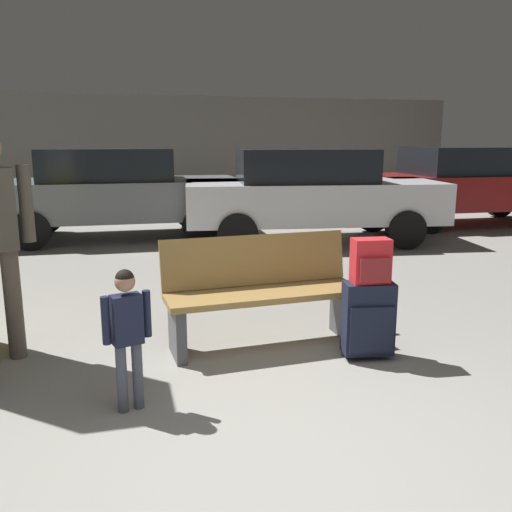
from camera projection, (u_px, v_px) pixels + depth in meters
name	position (u px, v px, depth m)	size (l,w,h in m)	color
ground_plane	(184.00, 284.00, 6.59)	(18.00, 18.00, 0.10)	gray
garage_back_wall	(144.00, 149.00, 14.68)	(18.00, 0.12, 2.80)	slate
bench	(262.00, 292.00, 4.46)	(1.63, 0.63, 0.89)	#9E7A42
suitcase	(368.00, 319.00, 4.17)	(0.41, 0.28, 0.60)	#191E33
backpack_bright	(371.00, 262.00, 4.07)	(0.29, 0.21, 0.34)	red
child	(127.00, 325.00, 3.32)	(0.30, 0.18, 0.91)	#4C5160
parked_car_far	(115.00, 191.00, 9.21)	(4.14, 1.87, 1.51)	slate
parked_car_side	(469.00, 184.00, 10.64)	(4.15, 1.89, 1.51)	maroon
parked_car_near	(310.00, 193.00, 8.88)	(4.29, 2.23, 1.51)	silver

